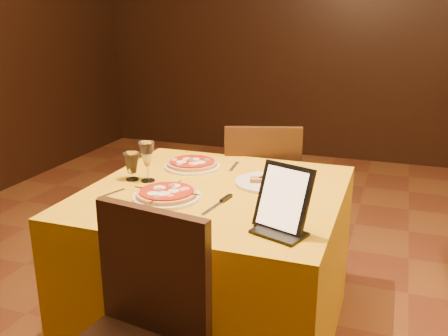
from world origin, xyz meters
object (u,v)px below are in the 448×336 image
(pizza_near, at_px, (167,195))
(tablet, at_px, (283,198))
(water_glass, at_px, (132,167))
(main_table, at_px, (215,265))
(wine_glass, at_px, (147,162))
(pizza_far, at_px, (192,165))
(chair_main_far, at_px, (261,194))

(pizza_near, xyz_separation_m, tablet, (0.53, -0.14, 0.10))
(pizza_near, height_order, water_glass, water_glass)
(main_table, distance_m, pizza_near, 0.45)
(main_table, height_order, wine_glass, wine_glass)
(pizza_far, xyz_separation_m, tablet, (0.60, -0.58, 0.10))
(chair_main_far, relative_size, wine_glass, 4.79)
(tablet, bearing_deg, pizza_near, -174.76)
(pizza_far, bearing_deg, chair_main_far, 66.67)
(water_glass, height_order, tablet, tablet)
(main_table, height_order, chair_main_far, chair_main_far)
(pizza_far, relative_size, tablet, 1.16)
(wine_glass, height_order, water_glass, wine_glass)
(water_glass, bearing_deg, pizza_far, 55.17)
(pizza_near, xyz_separation_m, wine_glass, (-0.18, 0.17, 0.08))
(pizza_near, bearing_deg, water_glass, 147.16)
(tablet, bearing_deg, wine_glass, 176.28)
(main_table, xyz_separation_m, wine_glass, (-0.33, 0.00, 0.47))
(water_glass, bearing_deg, wine_glass, 4.67)
(water_glass, bearing_deg, pizza_near, -32.84)
(main_table, relative_size, wine_glass, 5.79)
(pizza_far, bearing_deg, main_table, -50.11)
(wine_glass, height_order, tablet, tablet)
(chair_main_far, bearing_deg, pizza_far, 49.23)
(chair_main_far, relative_size, pizza_near, 3.18)
(chair_main_far, xyz_separation_m, pizza_far, (-0.22, -0.51, 0.31))
(wine_glass, bearing_deg, chair_main_far, 66.95)
(water_glass, bearing_deg, tablet, -21.40)
(chair_main_far, relative_size, pizza_far, 3.22)
(main_table, distance_m, wine_glass, 0.57)
(tablet, bearing_deg, water_glass, 178.85)
(chair_main_far, xyz_separation_m, tablet, (0.38, -1.09, 0.41))
(wine_glass, distance_m, tablet, 0.78)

